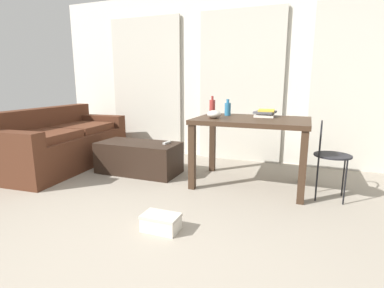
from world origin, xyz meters
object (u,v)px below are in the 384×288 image
at_px(bottle_far, 212,107).
at_px(couch, 61,144).
at_px(shoebox, 161,222).
at_px(tv_remote_primary, 167,143).
at_px(craft_table, 251,128).
at_px(bowl, 214,114).
at_px(coffee_table, 139,158).
at_px(wire_chair, 327,149).
at_px(bottle_near, 228,109).
at_px(book_stack, 265,113).

bearing_deg(bottle_far, couch, -171.92).
height_order(bottle_far, shoebox, bottle_far).
distance_m(bottle_far, tv_remote_primary, 0.74).
distance_m(craft_table, shoebox, 1.57).
bearing_deg(shoebox, bowl, 87.24).
relative_size(couch, coffee_table, 1.87).
relative_size(wire_chair, bowl, 5.14).
distance_m(craft_table, bottle_near, 0.43).
relative_size(wire_chair, book_stack, 2.70).
xyz_separation_m(bottle_near, shoebox, (-0.13, -1.57, -0.80)).
bearing_deg(craft_table, coffee_table, -177.61).
distance_m(couch, tv_remote_primary, 1.59).
relative_size(bowl, book_stack, 0.53).
relative_size(wire_chair, shoebox, 2.69).
relative_size(bottle_far, bowl, 1.50).
relative_size(coffee_table, bottle_far, 4.53).
xyz_separation_m(couch, bowl, (2.26, 0.04, 0.50)).
bearing_deg(craft_table, shoebox, -108.57).
bearing_deg(craft_table, wire_chair, -8.56).
height_order(tv_remote_primary, shoebox, tv_remote_primary).
bearing_deg(bottle_near, wire_chair, -15.95).
height_order(wire_chair, shoebox, wire_chair).
bearing_deg(bottle_far, tv_remote_primary, -169.48).
bearing_deg(bowl, bottle_far, 111.74).
bearing_deg(bowl, wire_chair, 1.16).
relative_size(bottle_near, bowl, 1.26).
relative_size(couch, craft_table, 1.60).
bearing_deg(couch, tv_remote_primary, 7.19).
distance_m(bottle_near, book_stack, 0.45).
xyz_separation_m(wire_chair, book_stack, (-0.68, 0.35, 0.31)).
distance_m(craft_table, tv_remote_primary, 1.11).
height_order(wire_chair, bottle_far, bottle_far).
relative_size(couch, book_stack, 6.67).
bearing_deg(tv_remote_primary, couch, -166.38).
distance_m(couch, book_stack, 2.85).
relative_size(wire_chair, bottle_far, 3.43).
distance_m(bottle_far, shoebox, 1.70).
xyz_separation_m(couch, shoebox, (2.20, -1.19, -0.26)).
distance_m(wire_chair, bottle_near, 1.22).
height_order(couch, shoebox, couch).
xyz_separation_m(bottle_near, bottle_far, (-0.17, -0.08, 0.02)).
bearing_deg(shoebox, book_stack, 70.27).
distance_m(couch, bowl, 2.31).
xyz_separation_m(coffee_table, book_stack, (1.57, 0.29, 0.62)).
bearing_deg(couch, wire_chair, 1.12).
height_order(bottle_near, bowl, bottle_near).
bearing_deg(book_stack, craft_table, -116.25).
bearing_deg(bowl, bottle_near, 78.95).
distance_m(coffee_table, bowl, 1.23).
xyz_separation_m(bottle_near, bowl, (-0.07, -0.35, -0.04)).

